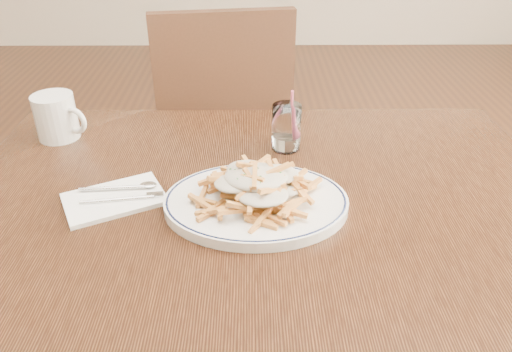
{
  "coord_description": "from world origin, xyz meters",
  "views": [
    {
      "loc": [
        -0.02,
        -0.83,
        1.29
      ],
      "look_at": [
        -0.01,
        -0.05,
        0.82
      ],
      "focal_mm": 35.0,
      "sensor_mm": 36.0,
      "label": 1
    }
  ],
  "objects_px": {
    "table": "(260,224)",
    "water_glass": "(286,130)",
    "fries_plate": "(256,202)",
    "coffee_mug": "(57,117)",
    "chair_far": "(223,123)",
    "loaded_fries": "(256,182)"
  },
  "relations": [
    {
      "from": "table",
      "to": "water_glass",
      "type": "relative_size",
      "value": 8.41
    },
    {
      "from": "table",
      "to": "water_glass",
      "type": "xyz_separation_m",
      "value": [
        0.06,
        0.18,
        0.12
      ]
    },
    {
      "from": "fries_plate",
      "to": "coffee_mug",
      "type": "height_order",
      "value": "coffee_mug"
    },
    {
      "from": "table",
      "to": "fries_plate",
      "type": "distance_m",
      "value": 0.11
    },
    {
      "from": "coffee_mug",
      "to": "fries_plate",
      "type": "bearing_deg",
      "value": -32.74
    },
    {
      "from": "table",
      "to": "coffee_mug",
      "type": "xyz_separation_m",
      "value": [
        -0.47,
        0.24,
        0.13
      ]
    },
    {
      "from": "chair_far",
      "to": "fries_plate",
      "type": "relative_size",
      "value": 2.4
    },
    {
      "from": "chair_far",
      "to": "water_glass",
      "type": "bearing_deg",
      "value": -73.16
    },
    {
      "from": "table",
      "to": "loaded_fries",
      "type": "relative_size",
      "value": 4.86
    },
    {
      "from": "coffee_mug",
      "to": "loaded_fries",
      "type": "bearing_deg",
      "value": -32.74
    },
    {
      "from": "chair_far",
      "to": "loaded_fries",
      "type": "distance_m",
      "value": 0.88
    },
    {
      "from": "coffee_mug",
      "to": "table",
      "type": "bearing_deg",
      "value": -27.24
    },
    {
      "from": "table",
      "to": "fries_plate",
      "type": "relative_size",
      "value": 3.04
    },
    {
      "from": "loaded_fries",
      "to": "table",
      "type": "bearing_deg",
      "value": 80.76
    },
    {
      "from": "chair_far",
      "to": "loaded_fries",
      "type": "xyz_separation_m",
      "value": [
        0.11,
        -0.83,
        0.27
      ]
    },
    {
      "from": "chair_far",
      "to": "water_glass",
      "type": "height_order",
      "value": "chair_far"
    },
    {
      "from": "loaded_fries",
      "to": "fries_plate",
      "type": "bearing_deg",
      "value": -75.96
    },
    {
      "from": "fries_plate",
      "to": "loaded_fries",
      "type": "height_order",
      "value": "loaded_fries"
    },
    {
      "from": "water_glass",
      "to": "coffee_mug",
      "type": "bearing_deg",
      "value": 173.69
    },
    {
      "from": "chair_far",
      "to": "loaded_fries",
      "type": "relative_size",
      "value": 3.84
    },
    {
      "from": "coffee_mug",
      "to": "water_glass",
      "type": "bearing_deg",
      "value": -6.31
    },
    {
      "from": "loaded_fries",
      "to": "coffee_mug",
      "type": "bearing_deg",
      "value": 147.26
    }
  ]
}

